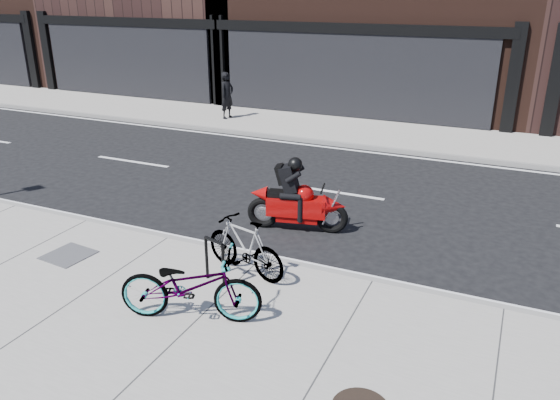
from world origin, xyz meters
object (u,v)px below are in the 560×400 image
at_px(bike_rack, 215,257).
at_px(bicycle_rear, 245,246).
at_px(motorcycle, 302,201).
at_px(pedestrian, 227,95).
at_px(utility_grate, 68,255).
at_px(bicycle_front, 190,286).

distance_m(bike_rack, bicycle_rear, 0.56).
bearing_deg(motorcycle, pedestrian, 114.99).
height_order(bike_rack, motorcycle, motorcycle).
bearing_deg(bike_rack, pedestrian, 118.38).
height_order(bike_rack, utility_grate, bike_rack).
bearing_deg(bicycle_rear, pedestrian, -134.14).
bearing_deg(utility_grate, bicycle_front, -14.04).
relative_size(bicycle_rear, utility_grate, 2.19).
bearing_deg(bicycle_front, motorcycle, -20.76).
height_order(bicycle_rear, motorcycle, motorcycle).
xyz_separation_m(motorcycle, utility_grate, (-3.26, -2.98, -0.48)).
height_order(bike_rack, bicycle_front, bicycle_front).
bearing_deg(bike_rack, bicycle_rear, 57.83).
bearing_deg(pedestrian, utility_grate, -155.25).
bearing_deg(bike_rack, motorcycle, 82.00).
bearing_deg(bicycle_front, utility_grate, 57.67).
height_order(bike_rack, pedestrian, pedestrian).
bearing_deg(bicycle_rear, motorcycle, -167.09).
distance_m(bike_rack, bicycle_front, 1.06).
xyz_separation_m(bike_rack, utility_grate, (-2.88, -0.26, -0.44)).
bearing_deg(bike_rack, bicycle_front, -77.93).
bearing_deg(bicycle_rear, bicycle_front, 12.22).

